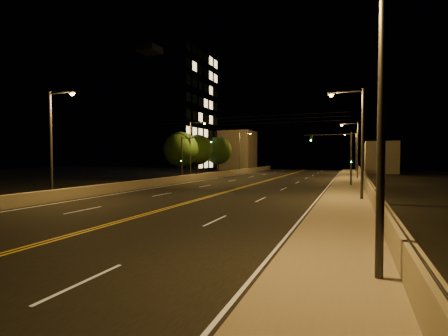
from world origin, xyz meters
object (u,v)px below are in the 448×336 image
at_px(streetlight_0, 369,98).
at_px(streetlight_1, 358,137).
at_px(streetlight_2, 355,146).
at_px(streetlight_5, 192,146).
at_px(traffic_signal_left, 189,153).
at_px(tree_2, 218,151).
at_px(streetlight_3, 355,150).
at_px(streetlight_4, 54,137).
at_px(tree_0, 181,150).
at_px(traffic_signal_right, 341,153).
at_px(building_tower, 150,113).
at_px(tree_1, 198,150).
at_px(streetlight_6, 241,149).

xyz_separation_m(streetlight_0, streetlight_1, (0.00, 16.61, 0.00)).
relative_size(streetlight_2, streetlight_5, 1.00).
distance_m(streetlight_2, streetlight_5, 23.39).
relative_size(streetlight_1, traffic_signal_left, 1.38).
distance_m(streetlight_1, tree_2, 41.02).
height_order(streetlight_2, tree_2, streetlight_2).
bearing_deg(streetlight_3, streetlight_4, -111.66).
height_order(tree_0, tree_2, tree_2).
distance_m(streetlight_5, traffic_signal_left, 3.49).
bearing_deg(traffic_signal_right, streetlight_0, -86.99).
xyz_separation_m(streetlight_5, tree_0, (-2.42, 1.13, -0.41)).
xyz_separation_m(streetlight_0, tree_2, (-24.75, 49.31, -0.26)).
bearing_deg(tree_0, tree_2, 93.29).
bearing_deg(streetlight_5, streetlight_4, -90.00).
bearing_deg(building_tower, traffic_signal_left, -44.71).
distance_m(streetlight_1, streetlight_4, 22.67).
distance_m(streetlight_5, building_tower, 24.40).
relative_size(streetlight_0, streetlight_3, 1.00).
relative_size(streetlight_2, tree_0, 1.18).
bearing_deg(tree_2, traffic_signal_left, -77.76).
bearing_deg(streetlight_2, streetlight_3, 90.00).
relative_size(building_tower, tree_1, 3.53).
distance_m(streetlight_2, tree_2, 26.02).
relative_size(streetlight_4, tree_0, 1.18).
height_order(streetlight_3, tree_2, streetlight_3).
height_order(streetlight_3, streetlight_6, same).
xyz_separation_m(streetlight_1, traffic_signal_right, (-1.51, 12.11, -1.03)).
distance_m(tree_0, tree_2, 16.35).
bearing_deg(streetlight_2, building_tower, 171.46).
distance_m(streetlight_0, streetlight_4, 23.25).
xyz_separation_m(streetlight_4, tree_0, (-2.42, 23.89, -0.41)).
xyz_separation_m(streetlight_2, traffic_signal_right, (-1.51, -12.59, -1.03)).
distance_m(streetlight_6, building_tower, 19.97).
xyz_separation_m(streetlight_4, traffic_signal_right, (19.89, 19.61, -1.03)).
xyz_separation_m(streetlight_4, traffic_signal_left, (1.11, 19.61, -1.03)).
height_order(streetlight_0, traffic_signal_left, streetlight_0).
relative_size(streetlight_1, tree_0, 1.18).
bearing_deg(streetlight_2, streetlight_4, -123.60).
bearing_deg(streetlight_3, tree_1, -142.22).
distance_m(streetlight_4, traffic_signal_right, 27.95).
xyz_separation_m(streetlight_0, tree_1, (-25.99, 42.84, -0.25)).
bearing_deg(streetlight_0, streetlight_1, 90.00).
bearing_deg(streetlight_1, streetlight_3, 90.00).
bearing_deg(streetlight_1, traffic_signal_left, 149.16).
distance_m(streetlight_3, streetlight_4, 57.96).
bearing_deg(tree_2, tree_0, -86.71).
distance_m(streetlight_5, tree_1, 11.90).
bearing_deg(traffic_signal_right, streetlight_6, 129.03).
distance_m(streetlight_3, tree_2, 28.27).
xyz_separation_m(streetlight_2, tree_0, (-23.82, -8.31, -0.41)).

